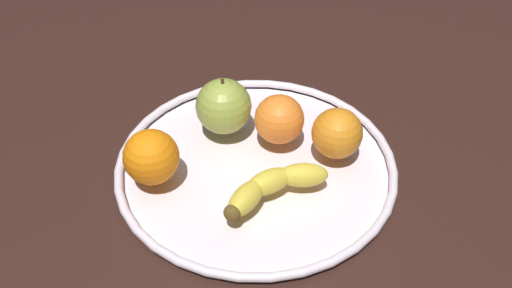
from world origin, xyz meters
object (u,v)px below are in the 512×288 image
Objects in this scene: orange_back_left at (279,119)px; orange_center at (151,157)px; fruit_bowl at (256,164)px; banana at (272,186)px; apple at (224,106)px; orange_front_right at (337,133)px.

orange_center reaches higher than orange_back_left.
orange_center is (18.67, 2.90, 0.15)cm from orange_back_left.
fruit_bowl is 2.50× the size of banana.
apple reaches higher than orange_front_right.
apple is (2.55, -8.02, 4.98)cm from fruit_bowl.
apple is 16.83cm from orange_front_right.
banana is at bearing 25.50° from orange_front_right.
fruit_bowl is 5.29× the size of orange_center.
orange_front_right reaches higher than fruit_bowl.
apple is at bearing -32.59° from orange_back_left.
apple is at bearing -72.37° from fruit_bowl.
orange_back_left is (-4.36, -10.45, 1.98)cm from banana.
fruit_bowl is 12.19cm from orange_front_right.
orange_center is at bearing -40.30° from banana.
banana is 12.46cm from orange_front_right.
orange_back_left is at bearing -125.13° from banana.
apple reaches higher than orange_center.
orange_center is at bearing -2.53° from fruit_bowl.
banana is at bearing 67.36° from orange_back_left.
fruit_bowl is 9.78cm from apple.
orange_back_left reaches higher than banana.
fruit_bowl is 5.54× the size of orange_front_right.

